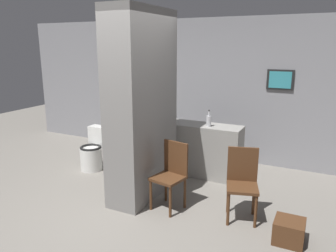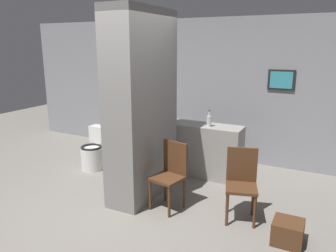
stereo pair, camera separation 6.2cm
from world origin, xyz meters
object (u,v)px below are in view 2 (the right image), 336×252
at_px(chair_near_pillar, 171,173).
at_px(bicycle, 150,147).
at_px(bottle_tall, 209,121).
at_px(toilet, 94,151).
at_px(chair_by_doorway, 241,181).

xyz_separation_m(chair_near_pillar, bicycle, (-1.04, 1.28, -0.17)).
relative_size(chair_near_pillar, bottle_tall, 3.27).
height_order(toilet, chair_near_pillar, chair_near_pillar).
height_order(chair_by_doorway, bottle_tall, bottle_tall).
distance_m(chair_near_pillar, bottle_tall, 1.26).
relative_size(toilet, bottle_tall, 2.66).
distance_m(chair_by_doorway, bicycle, 2.26).
bearing_deg(bicycle, chair_by_doorway, -30.22).
bearing_deg(bottle_tall, chair_near_pillar, -94.90).
bearing_deg(chair_by_doorway, toilet, 152.67).
bearing_deg(chair_near_pillar, toilet, 171.41).
height_order(chair_near_pillar, bottle_tall, bottle_tall).
bearing_deg(chair_near_pillar, bicycle, 140.78).
bearing_deg(toilet, bottle_tall, 14.17).
distance_m(chair_near_pillar, bicycle, 1.66).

